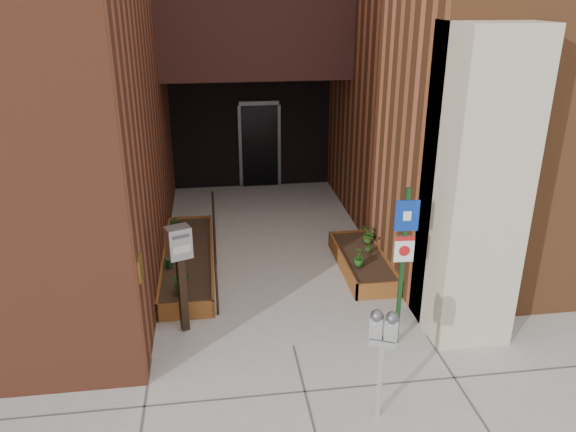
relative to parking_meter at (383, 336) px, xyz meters
name	(u,v)px	position (x,y,z in m)	size (l,w,h in m)	color
ground	(293,346)	(-0.80, 1.52, -1.12)	(80.00, 80.00, 0.00)	#9E9991
planter_left	(188,261)	(-2.35, 4.22, -0.98)	(0.90, 3.60, 0.30)	brown
planter_right	(362,263)	(0.80, 3.72, -0.98)	(0.80, 2.20, 0.30)	brown
handrail	(214,230)	(-1.85, 4.17, -0.37)	(0.04, 3.34, 0.90)	black
parking_meter	(383,336)	(0.00, 0.00, 0.00)	(0.33, 0.23, 1.44)	#AEADB0
sign_post	(404,252)	(0.69, 1.41, 0.34)	(0.32, 0.08, 2.37)	#143916
payment_dropbox	(180,257)	(-2.35, 2.18, 0.09)	(0.40, 0.35, 1.67)	black
shrub_left_a	(181,283)	(-2.41, 2.79, -0.65)	(0.29, 0.29, 0.33)	#1A5919
shrub_left_b	(169,256)	(-2.65, 3.75, -0.63)	(0.20, 0.20, 0.37)	#17511C
shrub_left_c	(177,229)	(-2.55, 4.89, -0.61)	(0.23, 0.23, 0.41)	#215317
shrub_left_d	(175,225)	(-2.61, 5.19, -0.65)	(0.18, 0.18, 0.34)	#1F5217
shrub_right_a	(359,257)	(0.61, 3.29, -0.65)	(0.18, 0.18, 0.33)	#205317
shrub_right_b	(369,244)	(0.92, 3.79, -0.64)	(0.18, 0.18, 0.34)	#2B5C1A
shrub_right_c	(369,234)	(1.05, 4.23, -0.64)	(0.31, 0.31, 0.34)	#295B1A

